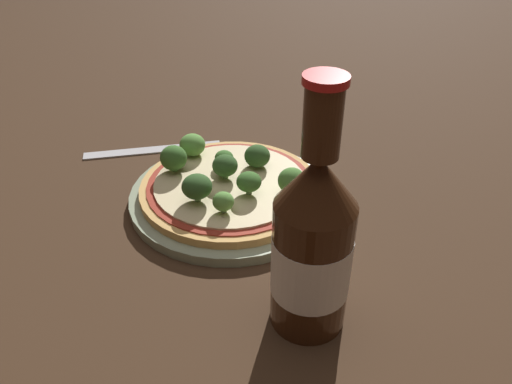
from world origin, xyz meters
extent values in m
plane|color=#3D2819|center=(0.00, 0.00, 0.00)|extent=(3.00, 3.00, 0.00)
cylinder|color=#93A384|center=(0.01, -0.03, 0.01)|extent=(0.24, 0.24, 0.01)
cylinder|color=tan|center=(0.01, -0.03, 0.02)|extent=(0.21, 0.21, 0.01)
cylinder|color=maroon|center=(0.01, -0.03, 0.02)|extent=(0.20, 0.20, 0.00)
cylinder|color=beige|center=(0.01, -0.03, 0.02)|extent=(0.18, 0.18, 0.00)
cylinder|color=#6B8E51|center=(0.03, -0.08, 0.03)|extent=(0.01, 0.01, 0.01)
ellipsoid|color=#2D5123|center=(0.03, -0.08, 0.04)|extent=(0.03, 0.03, 0.03)
cylinder|color=#6B8E51|center=(0.00, -0.03, 0.03)|extent=(0.01, 0.01, 0.01)
ellipsoid|color=#2D5123|center=(0.00, -0.03, 0.04)|extent=(0.03, 0.03, 0.03)
cylinder|color=#6B8E51|center=(0.06, 0.02, 0.03)|extent=(0.01, 0.01, 0.01)
ellipsoid|color=#477A33|center=(0.06, 0.02, 0.04)|extent=(0.03, 0.03, 0.03)
cylinder|color=#6B8E51|center=(-0.01, 0.02, 0.03)|extent=(0.01, 0.01, 0.01)
ellipsoid|color=#2D5123|center=(-0.01, 0.02, 0.04)|extent=(0.03, 0.03, 0.03)
cylinder|color=#6B8E51|center=(-0.07, -0.04, 0.03)|extent=(0.01, 0.01, 0.01)
ellipsoid|color=#568E3D|center=(-0.07, -0.04, 0.04)|extent=(0.03, 0.03, 0.03)
cylinder|color=#6B8E51|center=(0.04, -0.02, 0.03)|extent=(0.01, 0.01, 0.01)
ellipsoid|color=#386628|center=(0.04, -0.02, 0.04)|extent=(0.03, 0.03, 0.02)
cylinder|color=#6B8E51|center=(0.06, -0.06, 0.03)|extent=(0.01, 0.01, 0.01)
ellipsoid|color=#568E3D|center=(0.06, -0.06, 0.04)|extent=(0.02, 0.02, 0.02)
cylinder|color=#6B8E51|center=(-0.04, -0.08, 0.03)|extent=(0.01, 0.01, 0.01)
ellipsoid|color=#386628|center=(-0.04, -0.08, 0.04)|extent=(0.03, 0.03, 0.03)
cylinder|color=#6B8E51|center=(-0.02, -0.02, 0.03)|extent=(0.01, 0.01, 0.01)
ellipsoid|color=#386628|center=(-0.02, -0.02, 0.04)|extent=(0.02, 0.02, 0.02)
cylinder|color=#381E0F|center=(0.21, -0.05, 0.06)|extent=(0.07, 0.07, 0.12)
cylinder|color=silver|center=(0.21, -0.05, 0.06)|extent=(0.07, 0.07, 0.06)
cone|color=#381E0F|center=(0.21, -0.05, 0.15)|extent=(0.07, 0.07, 0.04)
cylinder|color=#381E0F|center=(0.21, -0.05, 0.19)|extent=(0.03, 0.03, 0.05)
cylinder|color=red|center=(0.21, -0.05, 0.22)|extent=(0.03, 0.03, 0.01)
cube|color=silver|center=(-0.15, -0.07, 0.00)|extent=(0.07, 0.19, 0.00)
camera|label=1|loc=(0.46, -0.24, 0.35)|focal=35.00mm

